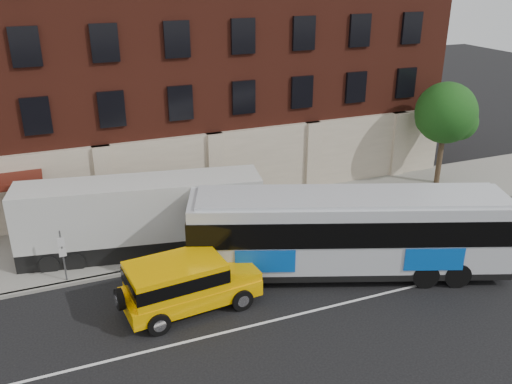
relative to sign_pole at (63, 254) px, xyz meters
name	(u,v)px	position (x,y,z in m)	size (l,w,h in m)	color
ground	(311,320)	(8.50, -6.15, -1.45)	(120.00, 120.00, 0.00)	black
sidewalk	(233,222)	(8.50, 2.85, -1.38)	(60.00, 6.00, 0.15)	gray
kerb	(254,248)	(8.50, -0.15, -1.38)	(60.00, 0.25, 0.15)	gray
lane_line	(305,313)	(8.50, -5.65, -1.45)	(60.00, 0.12, 0.01)	silver
building	(186,55)	(8.49, 10.77, 6.13)	(30.00, 12.10, 15.00)	#551F14
sign_pole	(63,254)	(0.00, 0.00, 0.00)	(0.30, 0.20, 2.50)	slate
street_tree	(446,115)	(22.04, 3.34, 2.96)	(3.60, 3.60, 6.20)	#3D2E1E
city_bus	(348,230)	(11.51, -3.54, 0.60)	(13.72, 7.43, 3.71)	#B9BDC3
yellow_suv	(184,282)	(4.24, -3.61, -0.23)	(5.69, 2.86, 2.13)	#FAB100
shipping_container	(142,218)	(3.59, 1.45, 0.35)	(11.17, 4.09, 3.65)	black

